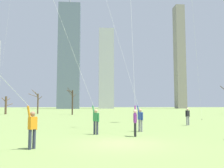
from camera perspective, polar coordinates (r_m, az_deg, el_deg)
The scene contains 12 objects.
ground_plane at distance 12.17m, azimuth 2.27°, elevation -14.00°, with size 400.00×400.00×0.00m, color #7A934C.
kite_flyer_midfield_center_white at distance 10.42m, azimuth -23.01°, elevation -4.22°, with size 5.75×7.09×9.30m.
kite_flyer_midfield_right_purple at distance 15.94m, azimuth -6.33°, elevation -1.76°, with size 7.22×2.27×19.05m.
kite_flyer_foreground_right_orange at distance 18.64m, azimuth 3.58°, elevation 2.68°, with size 3.94×6.05×16.91m.
kite_flyer_midfield_left_red at distance 15.65m, azimuth 5.18°, elevation 0.17°, with size 0.81×5.37×14.17m.
bystander_watching_nearby at distance 23.71m, azimuth 17.55°, elevation -7.20°, with size 0.48×0.32×1.62m.
bare_tree_far_right_edge at distance 47.90m, azimuth -9.48°, elevation -3.92°, with size 1.93×2.09×5.28m.
bare_tree_leftmost at distance 54.00m, azimuth -17.33°, elevation -4.03°, with size 3.05×1.67×5.28m.
bare_tree_rightmost at distance 54.60m, azimuth -23.92°, elevation -4.54°, with size 2.13×1.38×3.71m.
skyline_mid_tower_left at distance 127.10m, azimuth -10.15°, elevation 6.67°, with size 11.19×6.74×63.28m.
skyline_tall_tower at distance 130.55m, azimuth -1.38°, elevation 3.73°, with size 8.03×5.58×43.59m.
skyline_short_annex at distance 143.24m, azimuth 15.79°, elevation 6.32°, with size 5.12×6.23×59.25m.
Camera 1 is at (-1.40, -11.94, 1.90)m, focal length 38.42 mm.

